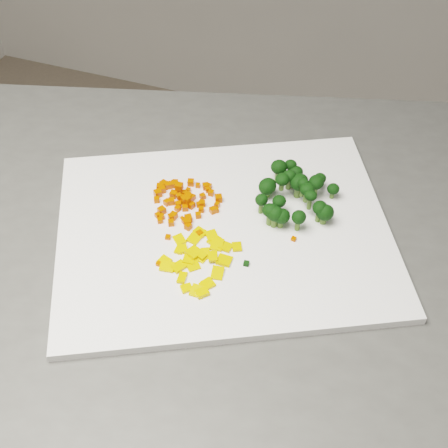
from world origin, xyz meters
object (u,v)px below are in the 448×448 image
(pepper_pile, at_px, (202,255))
(broccoli_pile, at_px, (296,190))
(counter_block, at_px, (222,409))
(cutting_board, at_px, (224,232))
(carrot_pile, at_px, (184,197))

(pepper_pile, xyz_separation_m, broccoli_pile, (0.09, 0.14, 0.02))
(counter_block, height_order, pepper_pile, pepper_pile)
(cutting_board, xyz_separation_m, broccoli_pile, (0.08, 0.08, 0.03))
(counter_block, bearing_deg, broccoli_pile, 56.69)
(broccoli_pile, bearing_deg, cutting_board, -135.37)
(carrot_pile, height_order, pepper_pile, carrot_pile)
(cutting_board, bearing_deg, pepper_pile, -98.79)
(counter_block, relative_size, pepper_pile, 9.09)
(counter_block, relative_size, broccoli_pile, 8.79)
(cutting_board, height_order, pepper_pile, pepper_pile)
(counter_block, height_order, cutting_board, cutting_board)
(carrot_pile, bearing_deg, pepper_pile, -55.67)
(carrot_pile, bearing_deg, counter_block, -38.18)
(carrot_pile, distance_m, broccoli_pile, 0.16)
(cutting_board, relative_size, broccoli_pile, 3.75)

